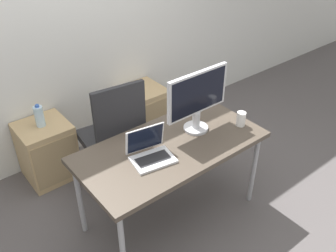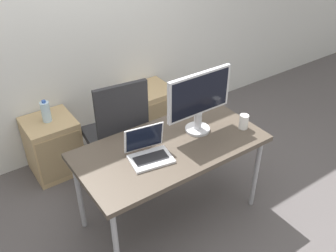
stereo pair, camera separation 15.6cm
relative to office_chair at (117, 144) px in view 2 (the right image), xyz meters
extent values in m
plane|color=#514C4C|center=(0.13, -0.64, -0.41)|extent=(14.00, 14.00, 0.00)
cube|color=silver|center=(0.13, 0.73, 0.89)|extent=(10.00, 0.05, 2.60)
cube|color=#473D33|center=(0.13, -0.64, 0.30)|extent=(1.43, 0.72, 0.04)
cylinder|color=#99999E|center=(-0.52, -0.94, -0.07)|extent=(0.04, 0.04, 0.69)
cylinder|color=#99999E|center=(0.79, -0.94, -0.07)|extent=(0.04, 0.04, 0.69)
cylinder|color=#99999E|center=(-0.52, -0.34, -0.07)|extent=(0.04, 0.04, 0.69)
cylinder|color=#99999E|center=(0.79, -0.34, -0.07)|extent=(0.04, 0.04, 0.69)
cylinder|color=#232326|center=(0.01, 0.07, -0.40)|extent=(0.56, 0.56, 0.04)
cylinder|color=gray|center=(0.01, 0.07, -0.17)|extent=(0.05, 0.05, 0.42)
cube|color=#232326|center=(0.01, 0.07, 0.04)|extent=(0.53, 0.53, 0.07)
cube|color=#232326|center=(-0.02, -0.19, 0.38)|extent=(0.44, 0.09, 0.60)
cube|color=tan|center=(-0.44, 0.48, -0.13)|extent=(0.45, 0.43, 0.57)
cube|color=#977D56|center=(-0.44, 0.26, -0.13)|extent=(0.41, 0.01, 0.45)
cube|color=tan|center=(0.65, 0.48, -0.13)|extent=(0.45, 0.43, 0.57)
cube|color=#977D56|center=(0.65, 0.26, -0.13)|extent=(0.41, 0.01, 0.45)
cylinder|color=silver|center=(-0.44, 0.48, 0.25)|extent=(0.08, 0.08, 0.19)
cylinder|color=#3359B2|center=(-0.44, 0.48, 0.35)|extent=(0.04, 0.04, 0.02)
cube|color=silver|center=(-0.08, -0.71, 0.33)|extent=(0.32, 0.26, 0.02)
cube|color=black|center=(-0.08, -0.71, 0.34)|extent=(0.26, 0.15, 0.00)
cube|color=silver|center=(-0.07, -0.59, 0.44)|extent=(0.30, 0.09, 0.21)
cube|color=black|center=(-0.07, -0.60, 0.44)|extent=(0.27, 0.08, 0.19)
cylinder|color=#B7B7BC|center=(0.42, -0.60, 0.33)|extent=(0.20, 0.20, 0.02)
cylinder|color=#B7B7BC|center=(0.42, -0.60, 0.41)|extent=(0.06, 0.06, 0.14)
cube|color=#B7B7BC|center=(0.42, -0.60, 0.65)|extent=(0.56, 0.03, 0.34)
cube|color=black|center=(0.42, -0.61, 0.65)|extent=(0.52, 0.00, 0.31)
cylinder|color=white|center=(0.74, -0.78, 0.38)|extent=(0.07, 0.07, 0.12)
cylinder|color=maroon|center=(-0.03, -0.49, 0.36)|extent=(0.07, 0.07, 0.09)
cylinder|color=white|center=(-0.03, -0.49, 0.41)|extent=(0.07, 0.07, 0.01)
camera|label=1|loc=(-1.29, -2.38, 1.98)|focal=40.00mm
camera|label=2|loc=(-1.16, -2.47, 1.98)|focal=40.00mm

